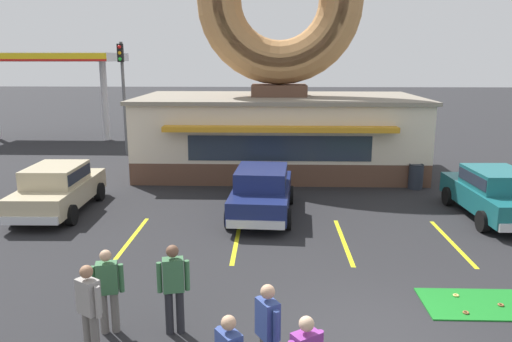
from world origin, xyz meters
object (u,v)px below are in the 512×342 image
pedestrian_leather_jacket_man (174,285)px  traffic_light_pole (123,84)px  car_teal (494,192)px  pedestrian_beanie_man (89,307)px  car_champagne (58,187)px  trash_bin (416,176)px  car_navy (262,189)px  pedestrian_blue_sweater_man (268,330)px  pedestrian_clipboard_woman (108,287)px

pedestrian_leather_jacket_man → traffic_light_pole: traffic_light_pole is taller
car_teal → pedestrian_beanie_man: 12.86m
car_champagne → trash_bin: car_champagne is taller
car_teal → pedestrian_leather_jacket_man: 11.37m
car_navy → pedestrian_blue_sweater_man: size_ratio=2.74×
pedestrian_clipboard_woman → pedestrian_beanie_man: size_ratio=0.97×
car_teal → pedestrian_leather_jacket_man: bearing=-141.0°
pedestrian_blue_sweater_man → pedestrian_clipboard_woman: bearing=153.8°
pedestrian_clipboard_woman → traffic_light_pole: bearing=105.1°
car_teal → pedestrian_blue_sweater_man: (-7.11, -8.61, 0.07)m
car_champagne → traffic_light_pole: (-0.63, 9.98, 2.84)m
car_champagne → pedestrian_blue_sweater_man: 11.21m
car_champagne → pedestrian_leather_jacket_man: 9.01m
pedestrian_leather_jacket_man → pedestrian_beanie_man: bearing=-148.0°
trash_bin → traffic_light_pole: size_ratio=0.17×
pedestrian_beanie_man → trash_bin: 14.47m
pedestrian_clipboard_woman → traffic_light_pole: 18.13m
car_champagne → pedestrian_blue_sweater_man: size_ratio=2.71×
pedestrian_leather_jacket_man → pedestrian_beanie_man: pedestrian_leather_jacket_man is taller
traffic_light_pole → trash_bin: bearing=-26.1°
car_navy → traffic_light_pole: 12.83m
pedestrian_beanie_man → trash_bin: bearing=53.1°
car_teal → pedestrian_beanie_man: size_ratio=2.75×
car_teal → trash_bin: car_teal is taller
pedestrian_beanie_man → car_champagne: bearing=116.2°
pedestrian_blue_sweater_man → pedestrian_beanie_man: (-3.01, 0.66, -0.01)m
car_navy → traffic_light_pole: size_ratio=0.80×
car_teal → traffic_light_pole: size_ratio=0.80×
car_champagne → traffic_light_pole: bearing=93.6°
car_teal → pedestrian_beanie_man: (-10.11, -7.95, 0.06)m
car_champagne → pedestrian_beanie_man: 9.03m
pedestrian_leather_jacket_man → pedestrian_blue_sweater_man: bearing=-40.0°
pedestrian_blue_sweater_man → traffic_light_pole: bearing=112.1°
pedestrian_beanie_man → traffic_light_pole: bearing=104.3°
car_teal → pedestrian_blue_sweater_man: pedestrian_blue_sweater_man is taller
pedestrian_leather_jacket_man → pedestrian_clipboard_woman: pedestrian_leather_jacket_man is taller
pedestrian_leather_jacket_man → car_teal: bearing=39.0°
car_teal → pedestrian_beanie_man: bearing=-141.8°
car_teal → pedestrian_blue_sweater_man: 11.16m
car_navy → car_champagne: size_ratio=1.01×
pedestrian_clipboard_woman → pedestrian_beanie_man: pedestrian_beanie_man is taller
car_teal → traffic_light_pole: (-14.73, 10.14, 2.84)m
car_navy → pedestrian_beanie_man: size_ratio=2.77×
pedestrian_leather_jacket_man → traffic_light_pole: (-5.89, 17.29, 2.74)m
car_teal → pedestrian_clipboard_woman: bearing=-144.6°
pedestrian_blue_sweater_man → trash_bin: 13.49m
pedestrian_clipboard_woman → car_navy: bearing=69.5°
car_teal → trash_bin: 3.91m
car_navy → car_teal: bearing=-0.2°
car_champagne → traffic_light_pole: 10.40m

